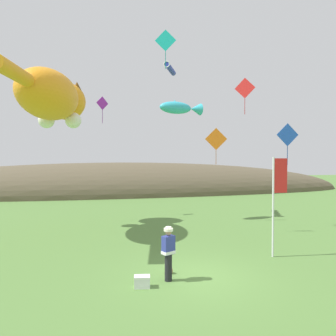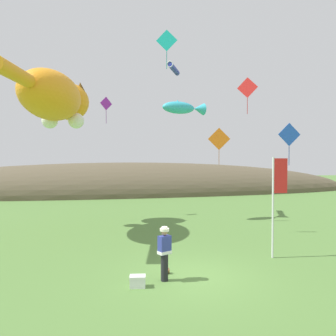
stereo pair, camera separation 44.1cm
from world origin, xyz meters
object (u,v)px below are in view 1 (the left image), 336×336
festival_attendant (168,252)px  kite_diamond_blue (288,135)px  kite_tube_streamer (170,69)px  kite_diamond_orange (216,139)px  kite_spool (170,271)px  kite_fish_windsock (180,108)px  kite_diamond_red (245,88)px  kite_giant_cat (53,98)px  picnic_cooler (142,282)px  kite_diamond_teal (165,41)px  festival_banner_pole (277,192)px  kite_diamond_violet (102,104)px

festival_attendant → kite_diamond_blue: (6.63, 3.50, 4.15)m
kite_tube_streamer → kite_diamond_orange: bearing=-53.1°
kite_diamond_orange → kite_diamond_blue: kite_diamond_orange is taller
kite_spool → kite_fish_windsock: kite_fish_windsock is taller
festival_attendant → kite_diamond_red: (6.08, 6.84, 7.02)m
kite_fish_windsock → kite_tube_streamer: 3.53m
kite_spool → kite_fish_windsock: bearing=72.6°
kite_spool → festival_attendant: bearing=-107.5°
kite_spool → kite_giant_cat: (-4.59, 7.65, 7.16)m
picnic_cooler → kite_diamond_teal: size_ratio=0.27×
kite_giant_cat → festival_banner_pole: bearing=-35.8°
kite_diamond_orange → festival_attendant: bearing=-120.0°
picnic_cooler → festival_banner_pole: bearing=18.2°
kite_spool → kite_tube_streamer: bearing=76.3°
kite_spool → kite_tube_streamer: kite_tube_streamer is taller
picnic_cooler → kite_tube_streamer: (3.93, 12.49, 10.12)m
festival_banner_pole → kite_fish_windsock: 10.02m
kite_diamond_blue → kite_giant_cat: bearing=156.6°
festival_banner_pole → festival_attendant: bearing=-162.2°
festival_attendant → kite_diamond_violet: 14.52m
kite_spool → kite_giant_cat: kite_giant_cat is taller
kite_giant_cat → kite_diamond_violet: (2.75, 4.42, 0.53)m
kite_fish_windsock → kite_diamond_violet: kite_diamond_violet is taller
picnic_cooler → festival_banner_pole: festival_banner_pole is taller
kite_spool → kite_diamond_orange: kite_diamond_orange is taller
kite_diamond_blue → picnic_cooler: bearing=-153.0°
kite_fish_windsock → kite_diamond_blue: size_ratio=1.53×
kite_diamond_red → kite_diamond_violet: 9.70m
festival_banner_pole → kite_diamond_red: (1.19, 5.27, 5.32)m
festival_banner_pole → kite_diamond_blue: size_ratio=2.04×
kite_giant_cat → kite_diamond_red: 10.60m
kite_fish_windsock → kite_diamond_violet: bearing=153.7°
kite_fish_windsock → kite_diamond_teal: kite_diamond_teal is taller
kite_tube_streamer → kite_diamond_teal: bearing=-105.9°
festival_attendant → picnic_cooler: bearing=-159.2°
kite_diamond_violet → kite_giant_cat: bearing=-121.8°
kite_spool → picnic_cooler: (-1.12, -0.98, 0.08)m
kite_spool → festival_banner_pole: (4.69, 0.94, 2.56)m
kite_fish_windsock → kite_diamond_violet: 5.46m
kite_giant_cat → kite_diamond_violet: kite_giant_cat is taller
kite_fish_windsock → kite_diamond_orange: 3.13m
festival_banner_pole → kite_diamond_violet: 13.89m
kite_diamond_red → kite_diamond_violet: kite_diamond_red is taller
kite_tube_streamer → kite_diamond_violet: bearing=173.1°
kite_tube_streamer → kite_diamond_violet: (-4.65, 0.56, -2.52)m
kite_diamond_red → kite_diamond_orange: size_ratio=0.90×
kite_giant_cat → kite_diamond_teal: 6.68m
kite_giant_cat → kite_diamond_blue: 12.21m
festival_banner_pole → kite_giant_cat: (-9.29, 6.71, 4.60)m
festival_banner_pole → kite_diamond_teal: size_ratio=2.03×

